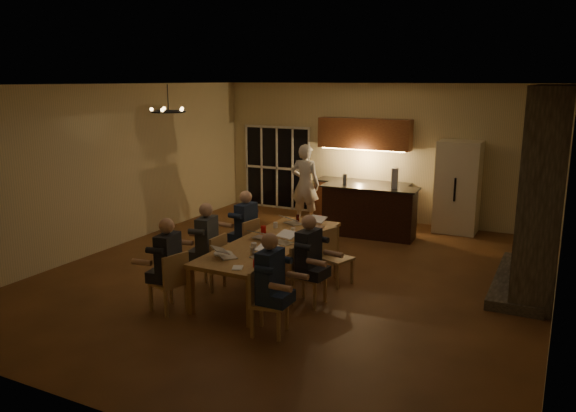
{
  "coord_description": "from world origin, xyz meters",
  "views": [
    {
      "loc": [
        3.99,
        -8.18,
        3.28
      ],
      "look_at": [
        -0.29,
        0.3,
        1.13
      ],
      "focal_mm": 35.0,
      "sensor_mm": 36.0,
      "label": 1
    }
  ],
  "objects_px": {
    "plate_far": "(317,232)",
    "standing_person": "(305,184)",
    "mug_back": "(276,225)",
    "laptop_a": "(227,249)",
    "chair_right_mid": "(309,275)",
    "chandelier": "(168,112)",
    "plate_left": "(223,253)",
    "dining_table": "(272,263)",
    "chair_left_near": "(168,281)",
    "laptop_b": "(262,250)",
    "can_silver": "(253,251)",
    "refrigerator": "(458,187)",
    "redcup_near": "(256,264)",
    "redcup_far": "(320,219)",
    "person_left_far": "(246,229)",
    "laptop_d": "(283,236)",
    "chair_right_near": "(270,302)",
    "person_right_near": "(270,284)",
    "chair_left_mid": "(208,261)",
    "mug_front": "(254,246)",
    "chair_right_far": "(337,258)",
    "bar_bottle": "(345,179)",
    "person_right_mid": "(308,261)",
    "redcup_mid": "(263,229)",
    "laptop_f": "(314,221)",
    "bar_blender": "(395,178)",
    "plate_near": "(276,254)",
    "laptop_e": "(293,218)",
    "person_left_mid": "(207,245)",
    "mug_mid": "(293,231)",
    "can_cola": "(298,218)",
    "chair_left_far": "(243,243)",
    "person_left_near": "(169,265)"
  },
  "relations": [
    {
      "from": "redcup_mid",
      "to": "dining_table",
      "type": "bearing_deg",
      "value": -44.87
    },
    {
      "from": "mug_back",
      "to": "laptop_a",
      "type": "bearing_deg",
      "value": -85.44
    },
    {
      "from": "dining_table",
      "to": "chair_left_near",
      "type": "xyz_separation_m",
      "value": [
        -0.85,
        -1.58,
        0.07
      ]
    },
    {
      "from": "chair_left_near",
      "to": "person_right_mid",
      "type": "xyz_separation_m",
      "value": [
        1.71,
        1.1,
        0.24
      ]
    },
    {
      "from": "redcup_near",
      "to": "redcup_far",
      "type": "distance_m",
      "value": 2.74
    },
    {
      "from": "redcup_near",
      "to": "can_cola",
      "type": "relative_size",
      "value": 1.0
    },
    {
      "from": "chair_left_near",
      "to": "chandelier",
      "type": "relative_size",
      "value": 1.53
    },
    {
      "from": "plate_far",
      "to": "mug_front",
      "type": "bearing_deg",
      "value": -109.71
    },
    {
      "from": "chair_right_near",
      "to": "chandelier",
      "type": "distance_m",
      "value": 3.96
    },
    {
      "from": "chair_left_near",
      "to": "laptop_e",
      "type": "xyz_separation_m",
      "value": [
        0.67,
        2.72,
        0.42
      ]
    },
    {
      "from": "person_left_mid",
      "to": "redcup_far",
      "type": "height_order",
      "value": "person_left_mid"
    },
    {
      "from": "chair_right_near",
      "to": "redcup_near",
      "type": "bearing_deg",
      "value": 39.42
    },
    {
      "from": "person_left_far",
      "to": "laptop_e",
      "type": "height_order",
      "value": "person_left_far"
    },
    {
      "from": "redcup_far",
      "to": "can_silver",
      "type": "distance_m",
      "value": 2.23
    },
    {
      "from": "bar_bottle",
      "to": "bar_blender",
      "type": "distance_m",
      "value": 1.07
    },
    {
      "from": "person_right_near",
      "to": "person_right_mid",
      "type": "bearing_deg",
      "value": -1.34
    },
    {
      "from": "person_right_near",
      "to": "plate_far",
      "type": "relative_size",
      "value": 5.72
    },
    {
      "from": "person_left_far",
      "to": "plate_left",
      "type": "bearing_deg",
      "value": 23.21
    },
    {
      "from": "can_silver",
      "to": "laptop_a",
      "type": "bearing_deg",
      "value": -137.3
    },
    {
      "from": "chair_right_near",
      "to": "person_right_near",
      "type": "relative_size",
      "value": 0.64
    },
    {
      "from": "person_left_near",
      "to": "redcup_near",
      "type": "relative_size",
      "value": 11.5
    },
    {
      "from": "redcup_near",
      "to": "bar_blender",
      "type": "relative_size",
      "value": 0.28
    },
    {
      "from": "chair_left_near",
      "to": "laptop_f",
      "type": "xyz_separation_m",
      "value": [
        1.08,
        2.68,
        0.42
      ]
    },
    {
      "from": "refrigerator",
      "to": "can_silver",
      "type": "height_order",
      "value": "refrigerator"
    },
    {
      "from": "laptop_b",
      "to": "plate_near",
      "type": "distance_m",
      "value": 0.27
    },
    {
      "from": "laptop_b",
      "to": "can_silver",
      "type": "relative_size",
      "value": 2.67
    },
    {
      "from": "chair_right_mid",
      "to": "mug_back",
      "type": "xyz_separation_m",
      "value": [
        -1.19,
        1.18,
        0.36
      ]
    },
    {
      "from": "chandelier",
      "to": "plate_left",
      "type": "bearing_deg",
      "value": -29.8
    },
    {
      "from": "chair_right_far",
      "to": "bar_bottle",
      "type": "distance_m",
      "value": 3.17
    },
    {
      "from": "chair_left_mid",
      "to": "can_silver",
      "type": "distance_m",
      "value": 1.02
    },
    {
      "from": "chair_left_near",
      "to": "chair_right_far",
      "type": "bearing_deg",
      "value": 155.17
    },
    {
      "from": "mug_mid",
      "to": "can_cola",
      "type": "relative_size",
      "value": 0.83
    },
    {
      "from": "chair_left_far",
      "to": "mug_mid",
      "type": "distance_m",
      "value": 1.07
    },
    {
      "from": "laptop_d",
      "to": "laptop_f",
      "type": "distance_m",
      "value": 1.14
    },
    {
      "from": "chair_left_mid",
      "to": "laptop_a",
      "type": "bearing_deg",
      "value": 55.52
    },
    {
      "from": "chair_left_mid",
      "to": "person_left_far",
      "type": "bearing_deg",
      "value": -179.24
    },
    {
      "from": "laptop_b",
      "to": "refrigerator",
      "type": "bearing_deg",
      "value": 80.69
    },
    {
      "from": "standing_person",
      "to": "chair_left_far",
      "type": "bearing_deg",
      "value": 92.89
    },
    {
      "from": "standing_person",
      "to": "plate_far",
      "type": "height_order",
      "value": "standing_person"
    },
    {
      "from": "laptop_d",
      "to": "laptop_a",
      "type": "bearing_deg",
      "value": -97.17
    },
    {
      "from": "dining_table",
      "to": "plate_left",
      "type": "relative_size",
      "value": 11.43
    },
    {
      "from": "person_left_far",
      "to": "plate_far",
      "type": "relative_size",
      "value": 5.72
    },
    {
      "from": "person_left_far",
      "to": "laptop_d",
      "type": "xyz_separation_m",
      "value": [
        1.08,
        -0.67,
        0.17
      ]
    },
    {
      "from": "plate_far",
      "to": "standing_person",
      "type": "bearing_deg",
      "value": 118.38
    },
    {
      "from": "can_cola",
      "to": "chandelier",
      "type": "bearing_deg",
      "value": -142.92
    },
    {
      "from": "dining_table",
      "to": "chair_left_near",
      "type": "height_order",
      "value": "chair_left_near"
    },
    {
      "from": "mug_front",
      "to": "redcup_mid",
      "type": "distance_m",
      "value": 0.93
    },
    {
      "from": "laptop_f",
      "to": "dining_table",
      "type": "bearing_deg",
      "value": -93.37
    },
    {
      "from": "person_right_mid",
      "to": "redcup_near",
      "type": "height_order",
      "value": "person_right_mid"
    },
    {
      "from": "chair_left_mid",
      "to": "laptop_f",
      "type": "height_order",
      "value": "laptop_f"
    }
  ]
}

